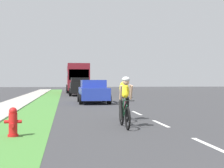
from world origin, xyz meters
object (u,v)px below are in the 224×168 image
cyclist_trailing (124,98)px  cyclist_lead (125,101)px  fire_hydrant_red (13,122)px  sedan_blue (93,91)px  bus_maroon (77,77)px  suv_black (80,86)px

cyclist_trailing → cyclist_lead: bearing=-100.0°
fire_hydrant_red → sedan_blue: bearing=75.9°
cyclist_lead → bus_maroon: bus_maroon is taller
cyclist_trailing → sedan_blue: size_ratio=0.40×
cyclist_lead → bus_maroon: bearing=90.4°
sedan_blue → bus_maroon: bearing=90.8°
cyclist_lead → sedan_blue: (0.03, 11.55, -0.04)m
bus_maroon → fire_hydrant_red: bearing=-94.9°
cyclist_lead → cyclist_trailing: same height
cyclist_trailing → suv_black: (-0.69, 20.96, 0.14)m
bus_maroon → sedan_blue: bearing=-89.2°
fire_hydrant_red → suv_black: 24.20m
bus_maroon → suv_black: bearing=-90.6°
sedan_blue → suv_black: size_ratio=0.91×
fire_hydrant_red → cyclist_trailing: 4.68m
cyclist_lead → suv_black: 22.83m
bus_maroon → cyclist_lead: bearing=-89.6°
fire_hydrant_red → sedan_blue: 13.16m
cyclist_trailing → bus_maroon: bus_maroon is taller
fire_hydrant_red → cyclist_lead: (3.17, 1.20, 0.44)m
cyclist_trailing → bus_maroon: 30.72m
fire_hydrant_red → bus_maroon: size_ratio=0.07×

